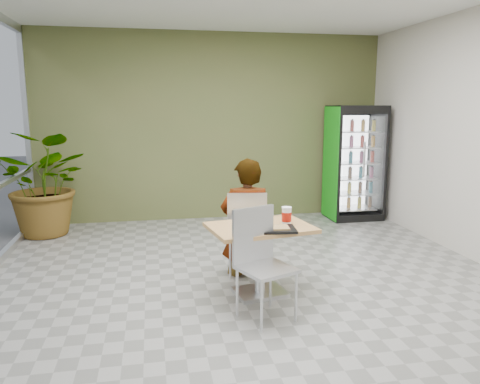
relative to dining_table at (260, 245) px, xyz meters
name	(u,v)px	position (x,y,z in m)	size (l,w,h in m)	color
ground	(256,294)	(-0.04, 0.01, -0.54)	(7.00, 7.00, 0.00)	gray
room_envelope	(257,144)	(-0.04, 0.01, 1.06)	(6.00, 7.00, 3.20)	beige
dining_table	(260,245)	(0.00, 0.00, 0.00)	(1.15, 0.89, 0.75)	tan
chair_far	(246,227)	(-0.03, 0.56, 0.06)	(0.51, 0.51, 1.01)	silver
chair_near	(260,254)	(-0.12, -0.48, 0.07)	(0.60, 0.60, 1.04)	silver
seated_woman	(247,230)	(-0.02, 0.62, 0.01)	(0.62, 0.40, 1.69)	black
pizza_plate	(257,223)	(-0.02, 0.07, 0.23)	(0.31, 0.25, 0.03)	white
soda_cup	(287,216)	(0.28, 0.01, 0.30)	(0.11, 0.11, 0.19)	white
napkin_stack	(244,230)	(-0.20, -0.15, 0.22)	(0.14, 0.14, 0.02)	white
cafeteria_tray	(274,229)	(0.09, -0.21, 0.23)	(0.43, 0.31, 0.02)	black
beverage_fridge	(354,163)	(2.40, 3.02, 0.45)	(0.90, 0.69, 1.97)	black
potted_plant	(47,183)	(-2.66, 2.87, 0.27)	(1.45, 1.25, 1.61)	#2A6B2E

